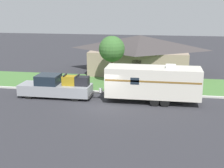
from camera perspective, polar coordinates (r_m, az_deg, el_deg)
name	(u,v)px	position (r m, az deg, el deg)	size (l,w,h in m)	color
ground_plane	(103,106)	(25.27, -1.64, -3.96)	(120.00, 120.00, 0.00)	#2D2D33
curb_strip	(111,92)	(28.77, -0.18, -1.51)	(80.00, 0.30, 0.14)	beige
lawn_strip	(117,83)	(32.27, 0.93, 0.14)	(80.00, 7.00, 0.03)	#477538
house_across_street	(140,53)	(37.69, 5.07, 5.68)	(12.03, 8.19, 4.40)	gray
pickup_truck	(56,87)	(27.74, -10.18, -0.54)	(6.43, 2.06, 2.08)	black
travel_trailer	(153,82)	(25.96, 7.51, 0.37)	(8.94, 2.51, 3.23)	black
mailbox	(80,80)	(29.73, -5.93, 0.76)	(0.48, 0.20, 1.28)	brown
tree_in_yard	(112,49)	(31.79, -0.03, 6.41)	(2.64, 2.64, 4.88)	brown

